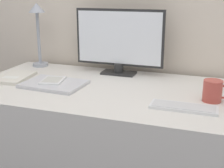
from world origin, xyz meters
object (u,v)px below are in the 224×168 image
Objects in this scene: monitor at (119,41)px; keyboard at (184,107)px; coffee_mug at (213,91)px; ereader at (53,80)px; desk_lamp at (38,24)px; notebook at (15,77)px; laptop at (54,84)px.

keyboard is at bearing -45.81° from monitor.
coffee_mug is at bearing -29.79° from monitor.
ereader is 0.42× the size of desk_lamp.
coffee_mug is (1.09, -0.02, 0.04)m from notebook.
monitor is at bearing 53.52° from laptop.
monitor reaches higher than keyboard.
desk_lamp is at bearing 154.66° from keyboard.
monitor is 0.64m from notebook.
ereader reaches higher than notebook.
monitor reaches higher than ereader.
laptop is 0.28m from notebook.
notebook is (-0.26, 0.02, -0.01)m from ereader.
monitor is at bearing -1.94° from desk_lamp.
desk_lamp is at bearing 129.90° from ereader.
coffee_mug is at bearing 0.49° from ereader.
ereader is (-0.71, 0.13, 0.02)m from keyboard.
coffee_mug is (0.11, 0.14, 0.04)m from keyboard.
monitor is 0.47m from laptop.
notebook is at bearing -85.36° from desk_lamp.
desk_lamp is 3.32× the size of coffee_mug.
monitor is at bearing 134.19° from keyboard.
desk_lamp is (-0.30, 0.36, 0.27)m from laptop.
coffee_mug is at bearing 50.46° from keyboard.
laptop is 0.81× the size of desk_lamp.
laptop is 2.68× the size of coffee_mug.
coffee_mug reaches higher than notebook.
notebook reaches higher than laptop.
laptop reaches higher than keyboard.
keyboard is 0.99m from notebook.
desk_lamp is at bearing 130.08° from laptop.
notebook is (-0.98, 0.15, 0.00)m from keyboard.
laptop is at bearing 170.86° from keyboard.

